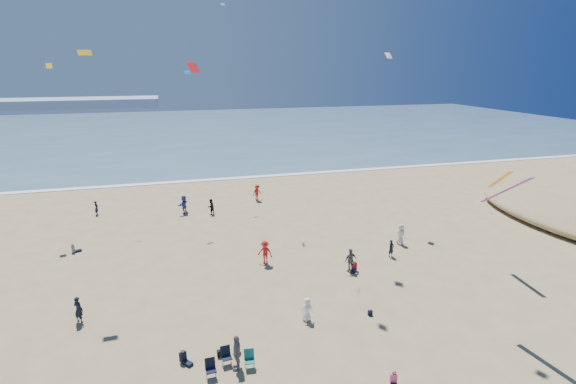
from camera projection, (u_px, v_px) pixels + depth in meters
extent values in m
cube|color=#476B84|center=(182.00, 131.00, 107.35)|extent=(220.00, 100.00, 0.06)
cube|color=white|center=(200.00, 180.00, 61.04)|extent=(220.00, 1.20, 0.08)
ellipsoid|color=tan|center=(569.00, 216.00, 44.73)|extent=(10.00, 22.00, 2.20)
imported|color=black|center=(211.00, 207.00, 47.16)|extent=(1.02, 1.00, 1.65)
imported|color=silver|center=(401.00, 234.00, 39.17)|extent=(0.81, 1.03, 1.87)
imported|color=gray|center=(237.00, 352.00, 22.99)|extent=(0.78, 1.23, 1.95)
imported|color=black|center=(78.00, 310.00, 27.24)|extent=(0.74, 0.70, 1.71)
imported|color=black|center=(391.00, 249.00, 36.63)|extent=(0.61, 0.50, 1.46)
imported|color=red|center=(265.00, 252.00, 35.29)|extent=(1.43, 1.30, 1.93)
imported|color=slate|center=(351.00, 260.00, 33.97)|extent=(1.17, 0.72, 1.86)
imported|color=black|center=(96.00, 208.00, 46.97)|extent=(0.47, 0.61, 1.50)
imported|color=#3A46A0|center=(184.00, 204.00, 47.43)|extent=(1.42, 1.85, 1.95)
imported|color=white|center=(307.00, 309.00, 27.43)|extent=(0.81, 0.59, 1.52)
imported|color=red|center=(257.00, 193.00, 51.95)|extent=(1.40, 1.17, 1.88)
cube|color=black|center=(220.00, 353.00, 24.16)|extent=(0.30, 0.22, 0.38)
cube|color=black|center=(370.00, 313.00, 28.17)|extent=(0.28, 0.18, 0.34)
cube|color=white|center=(388.00, 56.00, 42.87)|extent=(0.74, 0.76, 0.53)
cube|color=gold|center=(85.00, 53.00, 29.10)|extent=(0.85, 0.37, 0.34)
cube|color=#D1DD35|center=(49.00, 66.00, 40.11)|extent=(0.59, 0.49, 0.45)
cube|color=#0787E1|center=(187.00, 72.00, 42.59)|extent=(0.75, 0.65, 0.31)
cube|color=red|center=(193.00, 67.00, 23.70)|extent=(0.66, 0.80, 0.55)
cube|color=#35B46A|center=(223.00, 4.00, 50.96)|extent=(0.53, 0.44, 0.27)
cube|color=purple|center=(506.00, 191.00, 25.07)|extent=(0.35, 3.14, 2.21)
cube|color=orange|center=(500.00, 180.00, 33.48)|extent=(0.35, 2.64, 1.87)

